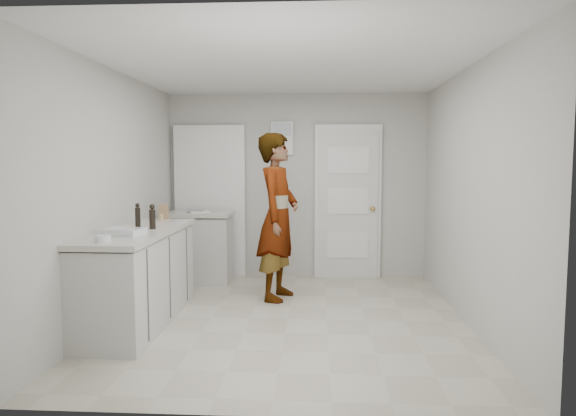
# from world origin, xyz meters

# --- Properties ---
(ground) EXTENTS (4.00, 4.00, 0.00)m
(ground) POSITION_xyz_m (0.00, 0.00, 0.00)
(ground) COLOR #B0A894
(ground) RESTS_ON ground
(room_shell) EXTENTS (4.00, 4.00, 4.00)m
(room_shell) POSITION_xyz_m (-0.17, 1.95, 1.02)
(room_shell) COLOR #ACAAA2
(room_shell) RESTS_ON ground
(main_counter) EXTENTS (0.64, 1.96, 0.93)m
(main_counter) POSITION_xyz_m (-1.45, -0.20, 0.43)
(main_counter) COLOR beige
(main_counter) RESTS_ON ground
(side_counter) EXTENTS (0.84, 0.61, 0.93)m
(side_counter) POSITION_xyz_m (-1.25, 1.55, 0.43)
(side_counter) COLOR beige
(side_counter) RESTS_ON ground
(person) EXTENTS (0.60, 0.78, 1.91)m
(person) POSITION_xyz_m (-0.16, 0.79, 0.95)
(person) COLOR silver
(person) RESTS_ON ground
(cake_mix_box) EXTENTS (0.11, 0.06, 0.17)m
(cake_mix_box) POSITION_xyz_m (-1.47, 0.70, 1.01)
(cake_mix_box) COLOR olive
(cake_mix_box) RESTS_ON main_counter
(spice_jar) EXTENTS (0.05, 0.05, 0.08)m
(spice_jar) POSITION_xyz_m (-1.44, 0.51, 0.97)
(spice_jar) COLOR tan
(spice_jar) RESTS_ON main_counter
(oil_cruet_a) EXTENTS (0.06, 0.06, 0.24)m
(oil_cruet_a) POSITION_xyz_m (-1.32, -0.15, 1.04)
(oil_cruet_a) COLOR black
(oil_cruet_a) RESTS_ON main_counter
(oil_cruet_b) EXTENTS (0.05, 0.05, 0.24)m
(oil_cruet_b) POSITION_xyz_m (-1.53, 0.01, 1.04)
(oil_cruet_b) COLOR black
(oil_cruet_b) RESTS_ON main_counter
(baking_dish) EXTENTS (0.38, 0.30, 0.06)m
(baking_dish) POSITION_xyz_m (-1.45, -0.57, 0.95)
(baking_dish) COLOR silver
(baking_dish) RESTS_ON main_counter
(egg_bowl) EXTENTS (0.13, 0.13, 0.05)m
(egg_bowl) POSITION_xyz_m (-1.48, -0.95, 0.95)
(egg_bowl) COLOR silver
(egg_bowl) RESTS_ON main_counter
(papers) EXTENTS (0.34, 0.38, 0.01)m
(papers) POSITION_xyz_m (-1.27, 1.57, 0.93)
(papers) COLOR white
(papers) RESTS_ON side_counter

